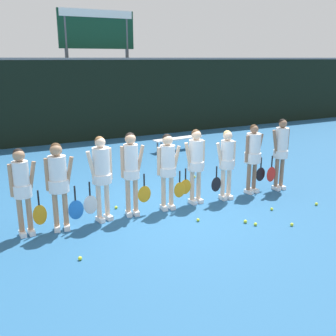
{
  "coord_description": "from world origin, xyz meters",
  "views": [
    {
      "loc": [
        -3.79,
        -7.26,
        3.24
      ],
      "look_at": [
        0.01,
        0.02,
        0.94
      ],
      "focal_mm": 42.0,
      "sensor_mm": 36.0,
      "label": 1
    }
  ],
  "objects_px": {
    "player_0": "(22,185)",
    "player_8": "(281,148)",
    "player_3": "(131,167)",
    "player_7": "(253,153)",
    "player_1": "(59,179)",
    "tennis_ball_5": "(272,209)",
    "tennis_ball_8": "(198,220)",
    "tennis_ball_4": "(255,224)",
    "tennis_ball_0": "(316,204)",
    "tennis_ball_3": "(116,207)",
    "tennis_ball_6": "(80,258)",
    "player_2": "(101,171)",
    "player_5": "(196,160)",
    "scoreboard": "(97,41)",
    "tennis_ball_7": "(292,224)",
    "player_6": "(227,159)",
    "tennis_ball_9": "(245,221)",
    "tennis_ball_1": "(195,177)",
    "player_4": "(168,165)",
    "bench_courtside": "(178,139)"
  },
  "relations": [
    {
      "from": "tennis_ball_4",
      "to": "player_7",
      "type": "bearing_deg",
      "value": 53.51
    },
    {
      "from": "player_1",
      "to": "tennis_ball_5",
      "type": "bearing_deg",
      "value": -4.76
    },
    {
      "from": "player_2",
      "to": "player_5",
      "type": "bearing_deg",
      "value": -10.43
    },
    {
      "from": "player_6",
      "to": "player_7",
      "type": "height_order",
      "value": "player_7"
    },
    {
      "from": "player_2",
      "to": "player_4",
      "type": "distance_m",
      "value": 1.48
    },
    {
      "from": "scoreboard",
      "to": "tennis_ball_7",
      "type": "height_order",
      "value": "scoreboard"
    },
    {
      "from": "player_2",
      "to": "tennis_ball_7",
      "type": "height_order",
      "value": "player_2"
    },
    {
      "from": "player_3",
      "to": "tennis_ball_0",
      "type": "height_order",
      "value": "player_3"
    },
    {
      "from": "player_3",
      "to": "tennis_ball_8",
      "type": "bearing_deg",
      "value": -32.01
    },
    {
      "from": "player_2",
      "to": "tennis_ball_9",
      "type": "relative_size",
      "value": 24.83
    },
    {
      "from": "player_0",
      "to": "player_8",
      "type": "relative_size",
      "value": 0.93
    },
    {
      "from": "player_1",
      "to": "player_6",
      "type": "xyz_separation_m",
      "value": [
        3.86,
        -0.05,
        -0.06
      ]
    },
    {
      "from": "player_2",
      "to": "tennis_ball_0",
      "type": "relative_size",
      "value": 25.61
    },
    {
      "from": "player_5",
      "to": "tennis_ball_8",
      "type": "height_order",
      "value": "player_5"
    },
    {
      "from": "player_2",
      "to": "player_5",
      "type": "height_order",
      "value": "player_2"
    },
    {
      "from": "tennis_ball_0",
      "to": "player_6",
      "type": "bearing_deg",
      "value": 139.78
    },
    {
      "from": "player_7",
      "to": "tennis_ball_4",
      "type": "distance_m",
      "value": 2.28
    },
    {
      "from": "player_3",
      "to": "tennis_ball_1",
      "type": "xyz_separation_m",
      "value": [
        2.57,
        1.67,
        -1.03
      ]
    },
    {
      "from": "player_0",
      "to": "tennis_ball_9",
      "type": "bearing_deg",
      "value": -23.17
    },
    {
      "from": "player_5",
      "to": "player_8",
      "type": "distance_m",
      "value": 2.4
    },
    {
      "from": "scoreboard",
      "to": "player_6",
      "type": "distance_m",
      "value": 9.6
    },
    {
      "from": "tennis_ball_6",
      "to": "tennis_ball_7",
      "type": "bearing_deg",
      "value": -8.33
    },
    {
      "from": "scoreboard",
      "to": "tennis_ball_6",
      "type": "relative_size",
      "value": 74.74
    },
    {
      "from": "bench_courtside",
      "to": "tennis_ball_1",
      "type": "xyz_separation_m",
      "value": [
        -1.27,
        -3.27,
        -0.36
      ]
    },
    {
      "from": "player_5",
      "to": "player_8",
      "type": "xyz_separation_m",
      "value": [
        2.4,
        -0.14,
        0.04
      ]
    },
    {
      "from": "player_5",
      "to": "tennis_ball_7",
      "type": "xyz_separation_m",
      "value": [
        1.03,
        -2.04,
        -0.99
      ]
    },
    {
      "from": "player_0",
      "to": "tennis_ball_7",
      "type": "relative_size",
      "value": 24.99
    },
    {
      "from": "tennis_ball_8",
      "to": "tennis_ball_4",
      "type": "bearing_deg",
      "value": -38.29
    },
    {
      "from": "player_1",
      "to": "tennis_ball_5",
      "type": "distance_m",
      "value": 4.59
    },
    {
      "from": "bench_courtside",
      "to": "tennis_ball_0",
      "type": "distance_m",
      "value": 6.39
    },
    {
      "from": "player_0",
      "to": "player_2",
      "type": "relative_size",
      "value": 0.95
    },
    {
      "from": "tennis_ball_8",
      "to": "player_4",
      "type": "bearing_deg",
      "value": 103.5
    },
    {
      "from": "tennis_ball_5",
      "to": "tennis_ball_1",
      "type": "bearing_deg",
      "value": 94.9
    },
    {
      "from": "tennis_ball_5",
      "to": "tennis_ball_6",
      "type": "relative_size",
      "value": 0.95
    },
    {
      "from": "player_2",
      "to": "player_6",
      "type": "height_order",
      "value": "player_2"
    },
    {
      "from": "player_7",
      "to": "tennis_ball_1",
      "type": "xyz_separation_m",
      "value": [
        -0.62,
        1.7,
        -0.98
      ]
    },
    {
      "from": "tennis_ball_6",
      "to": "player_1",
      "type": "bearing_deg",
      "value": 88.86
    },
    {
      "from": "player_0",
      "to": "tennis_ball_1",
      "type": "relative_size",
      "value": 25.14
    },
    {
      "from": "player_0",
      "to": "player_4",
      "type": "relative_size",
      "value": 0.99
    },
    {
      "from": "player_3",
      "to": "scoreboard",
      "type": "bearing_deg",
      "value": 86.22
    },
    {
      "from": "tennis_ball_3",
      "to": "tennis_ball_6",
      "type": "relative_size",
      "value": 0.99
    },
    {
      "from": "bench_courtside",
      "to": "player_7",
      "type": "xyz_separation_m",
      "value": [
        -0.66,
        -4.97,
        0.63
      ]
    },
    {
      "from": "player_8",
      "to": "tennis_ball_3",
      "type": "bearing_deg",
      "value": 172.59
    },
    {
      "from": "player_7",
      "to": "tennis_ball_5",
      "type": "xyz_separation_m",
      "value": [
        -0.37,
        -1.18,
        -0.98
      ]
    },
    {
      "from": "player_8",
      "to": "tennis_ball_7",
      "type": "distance_m",
      "value": 2.55
    },
    {
      "from": "player_3",
      "to": "player_7",
      "type": "xyz_separation_m",
      "value": [
        3.19,
        -0.02,
        -0.05
      ]
    },
    {
      "from": "player_1",
      "to": "tennis_ball_5",
      "type": "relative_size",
      "value": 26.58
    },
    {
      "from": "player_4",
      "to": "tennis_ball_3",
      "type": "relative_size",
      "value": 24.94
    },
    {
      "from": "player_1",
      "to": "player_7",
      "type": "distance_m",
      "value": 4.7
    },
    {
      "from": "player_0",
      "to": "player_3",
      "type": "xyz_separation_m",
      "value": [
        2.16,
        -0.02,
        0.08
      ]
    }
  ]
}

